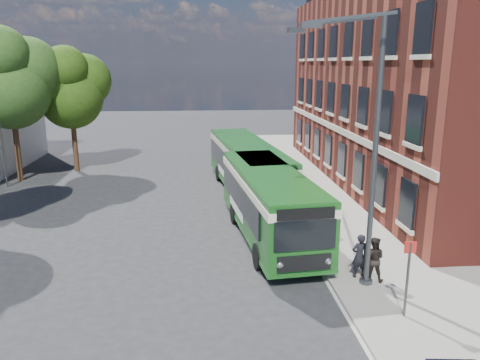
{
  "coord_description": "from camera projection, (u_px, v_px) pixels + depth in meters",
  "views": [
    {
      "loc": [
        -0.39,
        -16.37,
        7.55
      ],
      "look_at": [
        1.41,
        4.79,
        2.2
      ],
      "focal_mm": 35.0,
      "sensor_mm": 36.0,
      "label": 1
    }
  ],
  "objects": [
    {
      "name": "ground",
      "position": [
        214.0,
        268.0,
        17.7
      ],
      "size": [
        120.0,
        120.0,
        0.0
      ],
      "primitive_type": "plane",
      "color": "#27272A",
      "rests_on": "ground"
    },
    {
      "name": "pavement",
      "position": [
        335.0,
        201.0,
        25.98
      ],
      "size": [
        6.0,
        48.0,
        0.15
      ],
      "primitive_type": "cube",
      "color": "gray",
      "rests_on": "ground"
    },
    {
      "name": "kerb_line",
      "position": [
        281.0,
        203.0,
        25.75
      ],
      "size": [
        0.12,
        48.0,
        0.01
      ],
      "primitive_type": "cube",
      "color": "beige",
      "rests_on": "ground"
    },
    {
      "name": "brick_office",
      "position": [
        434.0,
        72.0,
        28.74
      ],
      "size": [
        12.1,
        26.0,
        14.2
      ],
      "color": "maroon",
      "rests_on": "ground"
    },
    {
      "name": "street_lamp",
      "position": [
        364.0,
        151.0,
        14.99
      ],
      "size": [
        2.96,
        2.38,
        9.0
      ],
      "color": "#3C3F41",
      "rests_on": "ground"
    },
    {
      "name": "bus_stop_sign",
      "position": [
        408.0,
        274.0,
        13.73
      ],
      "size": [
        0.35,
        0.08,
        2.52
      ],
      "color": "#3C3F41",
      "rests_on": "ground"
    },
    {
      "name": "bus_front",
      "position": [
        269.0,
        198.0,
        20.33
      ],
      "size": [
        3.52,
        10.18,
        3.02
      ],
      "color": "#175219",
      "rests_on": "ground"
    },
    {
      "name": "bus_rear",
      "position": [
        247.0,
        163.0,
        27.32
      ],
      "size": [
        3.97,
        12.72,
        3.02
      ],
      "color": "#16511B",
      "rests_on": "ground"
    },
    {
      "name": "pedestrian_a",
      "position": [
        359.0,
        256.0,
        16.43
      ],
      "size": [
        0.64,
        0.47,
        1.6
      ],
      "primitive_type": "imported",
      "rotation": [
        0.0,
        0.0,
        3.31
      ],
      "color": "black",
      "rests_on": "pavement"
    },
    {
      "name": "pedestrian_b",
      "position": [
        373.0,
        259.0,
        16.17
      ],
      "size": [
        0.95,
        0.85,
        1.59
      ],
      "primitive_type": "imported",
      "rotation": [
        0.0,
        0.0,
        2.75
      ],
      "color": "black",
      "rests_on": "pavement"
    },
    {
      "name": "tree_mid",
      "position": [
        10.0,
        78.0,
        29.14
      ],
      "size": [
        5.78,
        5.49,
        9.75
      ],
      "color": "#3A2315",
      "rests_on": "ground"
    },
    {
      "name": "tree_right",
      "position": [
        71.0,
        87.0,
        32.11
      ],
      "size": [
        5.15,
        4.9,
        8.69
      ],
      "color": "#3A2315",
      "rests_on": "ground"
    }
  ]
}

